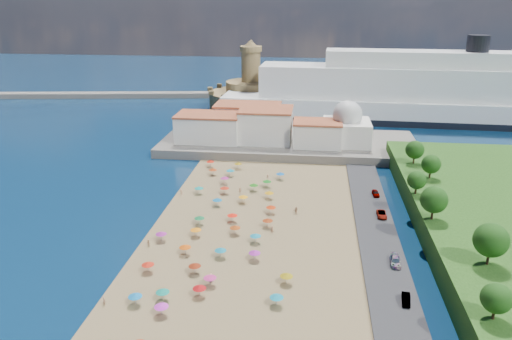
# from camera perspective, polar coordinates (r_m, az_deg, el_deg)

# --- Properties ---
(ground) EXTENTS (700.00, 700.00, 0.00)m
(ground) POSITION_cam_1_polar(r_m,az_deg,el_deg) (112.78, -3.57, -7.94)
(ground) COLOR #071938
(ground) RESTS_ON ground
(terrace) EXTENTS (90.00, 36.00, 3.00)m
(terrace) POSITION_cam_1_polar(r_m,az_deg,el_deg) (178.90, 3.75, 3.00)
(terrace) COLOR #59544C
(terrace) RESTS_ON ground
(jetty) EXTENTS (18.00, 70.00, 2.40)m
(jetty) POSITION_cam_1_polar(r_m,az_deg,el_deg) (214.81, -1.61, 5.72)
(jetty) COLOR #59544C
(jetty) RESTS_ON ground
(breakwater) EXTENTS (199.03, 34.77, 2.60)m
(breakwater) POSITION_cam_1_polar(r_m,az_deg,el_deg) (287.04, -20.16, 8.03)
(breakwater) COLOR #59544C
(breakwater) RESTS_ON ground
(waterfront_buildings) EXTENTS (57.00, 29.00, 11.00)m
(waterfront_buildings) POSITION_cam_1_polar(r_m,az_deg,el_deg) (178.97, -0.39, 5.16)
(waterfront_buildings) COLOR silver
(waterfront_buildings) RESTS_ON terrace
(domed_building) EXTENTS (16.00, 16.00, 15.00)m
(domed_building) POSITION_cam_1_polar(r_m,az_deg,el_deg) (175.16, 10.33, 4.90)
(domed_building) COLOR silver
(domed_building) RESTS_ON terrace
(fortress) EXTENTS (40.00, 40.00, 32.40)m
(fortress) POSITION_cam_1_polar(r_m,az_deg,el_deg) (242.72, -0.58, 8.63)
(fortress) COLOR olive
(fortress) RESTS_ON ground
(cruise_ship) EXTENTS (168.31, 31.25, 36.62)m
(cruise_ship) POSITION_cam_1_polar(r_m,az_deg,el_deg) (226.11, 17.83, 8.00)
(cruise_ship) COLOR black
(cruise_ship) RESTS_ON ground
(beach_parasols) EXTENTS (32.62, 116.44, 2.20)m
(beach_parasols) POSITION_cam_1_polar(r_m,az_deg,el_deg) (102.56, -5.30, -9.59)
(beach_parasols) COLOR gray
(beach_parasols) RESTS_ON beach
(beachgoers) EXTENTS (33.21, 91.38, 1.88)m
(beachgoers) POSITION_cam_1_polar(r_m,az_deg,el_deg) (111.32, -3.81, -7.68)
(beachgoers) COLOR tan
(beachgoers) RESTS_ON beach
(parked_cars) EXTENTS (2.36, 78.94, 1.44)m
(parked_cars) POSITION_cam_1_polar(r_m,az_deg,el_deg) (109.13, 15.28, -8.81)
(parked_cars) COLOR gray
(parked_cars) RESTS_ON promenade
(hillside_trees) EXTENTS (12.60, 106.19, 7.89)m
(hillside_trees) POSITION_cam_1_polar(r_m,az_deg,el_deg) (104.12, 21.99, -5.63)
(hillside_trees) COLOR #382314
(hillside_trees) RESTS_ON hillside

